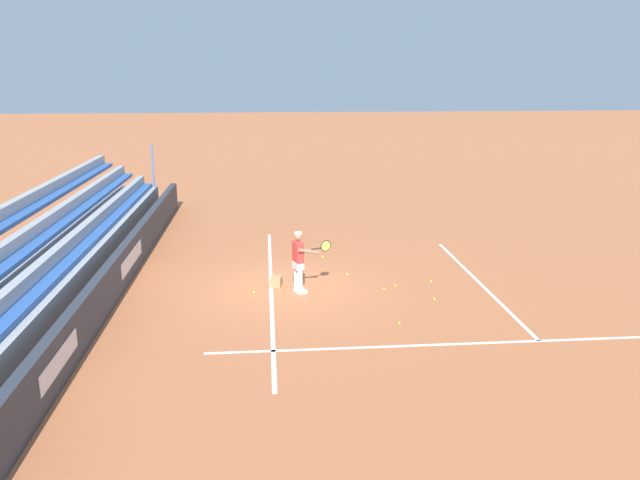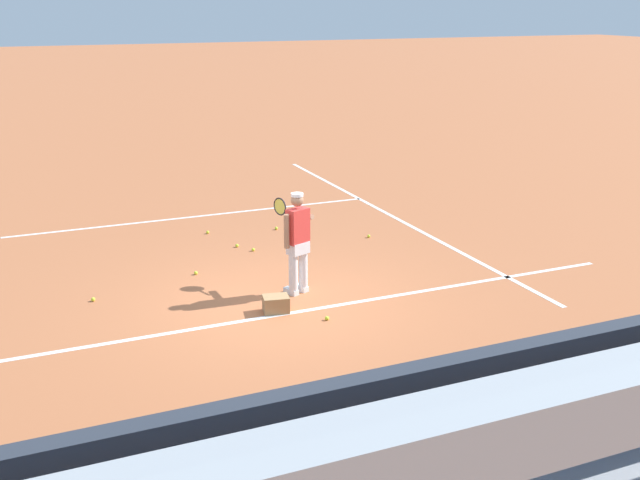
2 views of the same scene
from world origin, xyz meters
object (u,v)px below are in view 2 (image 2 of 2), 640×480
(tennis_ball_stray_back, at_px, (253,250))
(tennis_ball_far_right, at_px, (369,236))
(ball_box_cardboard, at_px, (276,304))
(tennis_ball_by_box, at_px, (276,228))
(tennis_ball_near_player, at_px, (93,299))
(tennis_ball_toward_net, at_px, (237,246))
(tennis_player, at_px, (297,242))
(tennis_ball_far_left, at_px, (196,273))
(tennis_ball_midcourt, at_px, (327,318))
(tennis_ball_on_baseline, at_px, (208,232))

(tennis_ball_stray_back, relative_size, tennis_ball_far_right, 1.00)
(ball_box_cardboard, bearing_deg, tennis_ball_by_box, 70.13)
(tennis_ball_far_right, relative_size, tennis_ball_near_player, 1.00)
(ball_box_cardboard, height_order, tennis_ball_toward_net, ball_box_cardboard)
(tennis_ball_by_box, height_order, tennis_ball_stray_back, same)
(tennis_player, distance_m, tennis_ball_near_player, 3.45)
(ball_box_cardboard, distance_m, tennis_ball_stray_back, 3.06)
(tennis_ball_far_left, xyz_separation_m, tennis_ball_midcourt, (1.35, -2.75, 0.00))
(tennis_player, relative_size, tennis_ball_far_right, 25.98)
(tennis_ball_stray_back, distance_m, tennis_ball_midcourt, 3.61)
(tennis_player, xyz_separation_m, tennis_ball_on_baseline, (-0.53, 3.84, -0.86))
(ball_box_cardboard, height_order, tennis_ball_far_left, ball_box_cardboard)
(tennis_player, bearing_deg, tennis_ball_far_right, 42.63)
(tennis_ball_far_right, relative_size, tennis_ball_midcourt, 1.00)
(tennis_ball_near_player, distance_m, tennis_ball_midcourt, 3.87)
(tennis_ball_far_left, relative_size, tennis_ball_midcourt, 1.00)
(tennis_ball_midcourt, bearing_deg, tennis_ball_near_player, 145.68)
(tennis_ball_near_player, bearing_deg, tennis_ball_on_baseline, 47.33)
(tennis_ball_stray_back, distance_m, tennis_ball_far_left, 1.60)
(tennis_ball_far_right, bearing_deg, tennis_player, -137.37)
(tennis_ball_stray_back, bearing_deg, tennis_ball_far_left, -147.65)
(tennis_ball_toward_net, bearing_deg, tennis_ball_far_right, -9.69)
(ball_box_cardboard, distance_m, tennis_ball_midcourt, 0.87)
(tennis_player, xyz_separation_m, tennis_ball_far_left, (-1.36, 1.51, -0.86))
(tennis_ball_by_box, height_order, tennis_ball_near_player, same)
(tennis_ball_by_box, relative_size, tennis_ball_toward_net, 1.00)
(tennis_ball_by_box, bearing_deg, tennis_ball_far_right, -39.23)
(tennis_ball_by_box, distance_m, tennis_ball_far_right, 2.02)
(tennis_player, relative_size, tennis_ball_near_player, 25.98)
(tennis_ball_by_box, xyz_separation_m, tennis_ball_midcourt, (-0.91, -4.80, 0.00))
(tennis_ball_by_box, bearing_deg, tennis_ball_stray_back, -127.43)
(tennis_ball_midcourt, bearing_deg, tennis_ball_far_left, 116.16)
(tennis_ball_far_left, distance_m, tennis_ball_near_player, 1.93)
(tennis_ball_toward_net, relative_size, tennis_ball_far_left, 1.00)
(tennis_ball_on_baseline, relative_size, tennis_ball_toward_net, 1.00)
(tennis_player, bearing_deg, tennis_ball_stray_back, 90.16)
(tennis_ball_stray_back, bearing_deg, ball_box_cardboard, -101.39)
(tennis_ball_toward_net, xyz_separation_m, tennis_ball_far_right, (2.69, -0.46, 0.00))
(tennis_player, distance_m, tennis_ball_stray_back, 2.52)
(tennis_ball_by_box, bearing_deg, tennis_player, -104.22)
(tennis_ball_on_baseline, height_order, tennis_ball_far_left, same)
(tennis_ball_far_right, distance_m, tennis_ball_midcourt, 4.30)
(tennis_ball_near_player, bearing_deg, tennis_player, -16.27)
(tennis_ball_by_box, xyz_separation_m, tennis_ball_near_player, (-4.10, -2.61, 0.00))
(tennis_ball_far_left, xyz_separation_m, tennis_ball_far_right, (3.83, 0.76, 0.00))
(tennis_ball_toward_net, relative_size, tennis_ball_stray_back, 1.00)
(tennis_ball_far_right, height_order, tennis_ball_midcourt, same)
(tennis_ball_midcourt, bearing_deg, tennis_ball_toward_net, 93.12)
(tennis_ball_stray_back, height_order, tennis_ball_far_right, same)
(tennis_ball_by_box, distance_m, tennis_ball_on_baseline, 1.45)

